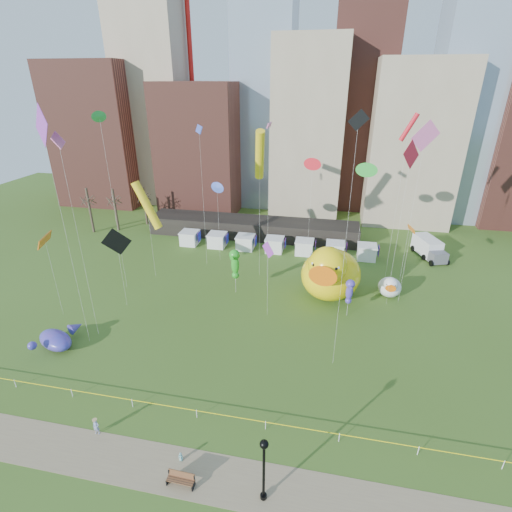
% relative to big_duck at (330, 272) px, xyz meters
% --- Properties ---
extents(ground, '(160.00, 160.00, 0.00)m').
position_rel_big_duck_xyz_m(ground, '(-10.38, -22.56, -3.72)').
color(ground, '#3E5B1C').
rests_on(ground, ground).
extents(footpath, '(70.00, 4.00, 0.02)m').
position_rel_big_duck_xyz_m(footpath, '(-10.38, -27.56, -3.71)').
color(footpath, '#877254').
rests_on(footpath, ground).
extents(skyline, '(101.00, 23.00, 68.00)m').
position_rel_big_duck_xyz_m(skyline, '(-8.13, 38.50, 17.72)').
color(skyline, brown).
rests_on(skyline, ground).
extents(pavilion, '(38.00, 6.00, 3.20)m').
position_rel_big_duck_xyz_m(pavilion, '(-14.38, 19.44, -2.12)').
color(pavilion, black).
rests_on(pavilion, ground).
extents(vendor_tents, '(33.24, 2.80, 2.40)m').
position_rel_big_duck_xyz_m(vendor_tents, '(-9.36, 13.44, -2.62)').
color(vendor_tents, white).
rests_on(vendor_tents, ground).
extents(bare_trees, '(8.44, 6.44, 8.50)m').
position_rel_big_duck_xyz_m(bare_trees, '(-40.55, 17.98, 0.29)').
color(bare_trees, '#382B21').
rests_on(bare_trees, ground).
extents(caution_tape, '(50.00, 0.06, 0.90)m').
position_rel_big_duck_xyz_m(caution_tape, '(-10.38, -22.56, -3.04)').
color(caution_tape, white).
rests_on(caution_tape, ground).
extents(big_duck, '(9.18, 11.20, 8.10)m').
position_rel_big_duck_xyz_m(big_duck, '(0.00, 0.00, 0.00)').
color(big_duck, yellow).
rests_on(big_duck, ground).
extents(small_duck, '(3.36, 4.28, 3.17)m').
position_rel_big_duck_xyz_m(small_duck, '(7.95, 1.95, -2.27)').
color(small_duck, white).
rests_on(small_duck, ground).
extents(seahorse_green, '(1.53, 1.86, 6.42)m').
position_rel_big_duck_xyz_m(seahorse_green, '(-12.37, -1.26, 0.95)').
color(seahorse_green, silver).
rests_on(seahorse_green, ground).
extents(seahorse_purple, '(1.10, 1.42, 5.05)m').
position_rel_big_duck_xyz_m(seahorse_purple, '(2.41, -3.99, -0.03)').
color(seahorse_purple, silver).
rests_on(seahorse_purple, ground).
extents(whale_inflatable, '(5.26, 5.77, 2.05)m').
position_rel_big_duck_xyz_m(whale_inflatable, '(-28.50, -16.29, -2.78)').
color(whale_inflatable, '#5B3798').
rests_on(whale_inflatable, ground).
extents(park_bench, '(2.04, 0.70, 1.03)m').
position_rel_big_duck_xyz_m(park_bench, '(-9.47, -28.46, -3.15)').
color(park_bench, brown).
rests_on(park_bench, footpath).
extents(lamppost, '(0.60, 0.60, 5.78)m').
position_rel_big_duck_xyz_m(lamppost, '(-3.49, -28.29, -0.19)').
color(lamppost, black).
rests_on(lamppost, footpath).
extents(box_truck, '(4.69, 7.49, 3.00)m').
position_rel_big_duck_xyz_m(box_truck, '(15.51, 16.43, -2.18)').
color(box_truck, white).
rests_on(box_truck, ground).
extents(woman, '(0.57, 0.40, 1.48)m').
position_rel_big_duck_xyz_m(woman, '(-17.84, -25.76, -2.96)').
color(woman, white).
rests_on(woman, footpath).
extents(toddler, '(0.30, 0.24, 0.78)m').
position_rel_big_duck_xyz_m(toddler, '(-10.20, -26.70, -3.31)').
color(toddler, silver).
rests_on(toddler, footpath).
extents(kite_0, '(1.50, 0.64, 17.83)m').
position_rel_big_duck_xyz_m(kite_0, '(-3.23, 2.28, 13.27)').
color(kite_0, silver).
rests_on(kite_0, ground).
extents(kite_1, '(3.33, 1.36, 22.42)m').
position_rel_big_duck_xyz_m(kite_1, '(9.22, 2.87, 16.63)').
color(kite_1, silver).
rests_on(kite_1, ground).
extents(kite_2, '(1.65, 0.16, 24.47)m').
position_rel_big_duck_xyz_m(kite_2, '(0.94, -13.10, 18.37)').
color(kite_2, silver).
rests_on(kite_2, ground).
extents(kite_3, '(0.72, 1.21, 23.15)m').
position_rel_big_duck_xyz_m(kite_3, '(-27.78, -2.68, 18.55)').
color(kite_3, silver).
rests_on(kite_3, ground).
extents(kite_4, '(4.04, 1.51, 14.18)m').
position_rel_big_duck_xyz_m(kite_4, '(-25.20, 1.15, 7.10)').
color(kite_4, silver).
rests_on(kite_4, ground).
extents(kite_5, '(1.56, 0.87, 12.67)m').
position_rel_big_duck_xyz_m(kite_5, '(-17.38, 8.25, 8.10)').
color(kite_5, silver).
rests_on(kite_5, ground).
extents(kite_6, '(0.71, 1.89, 10.55)m').
position_rel_big_duck_xyz_m(kite_6, '(9.00, 0.43, 6.44)').
color(kite_6, silver).
rests_on(kite_6, ground).
extents(kite_7, '(3.07, 2.26, 24.73)m').
position_rel_big_duck_xyz_m(kite_7, '(-25.69, -14.81, 18.81)').
color(kite_7, silver).
rests_on(kite_7, ground).
extents(kite_8, '(2.11, 2.52, 20.66)m').
position_rel_big_duck_xyz_m(kite_8, '(7.47, -0.21, 15.02)').
color(kite_8, silver).
rests_on(kite_8, ground).
extents(kite_9, '(0.38, 1.94, 21.85)m').
position_rel_big_duck_xyz_m(kite_9, '(-8.53, 1.55, 17.42)').
color(kite_9, silver).
rests_on(kite_9, ground).
extents(kite_10, '(2.58, 2.49, 10.61)m').
position_rel_big_duck_xyz_m(kite_10, '(-25.33, -7.12, 5.06)').
color(kite_10, silver).
rests_on(kite_10, ground).
extents(kite_11, '(1.91, 0.68, 16.57)m').
position_rel_big_duck_xyz_m(kite_11, '(3.59, 7.20, 11.86)').
color(kite_11, silver).
rests_on(kite_11, ground).
extents(kite_12, '(2.07, 4.17, 20.94)m').
position_rel_big_duck_xyz_m(kite_12, '(-10.21, 4.43, 13.80)').
color(kite_12, silver).
rests_on(kite_12, ground).
extents(kite_13, '(2.00, 3.07, 20.79)m').
position_rel_big_duck_xyz_m(kite_13, '(-19.01, 6.49, 16.44)').
color(kite_13, silver).
rests_on(kite_13, ground).
extents(kite_14, '(1.50, 3.46, 10.50)m').
position_rel_big_duck_xyz_m(kite_14, '(-32.02, -10.66, 6.23)').
color(kite_14, silver).
rests_on(kite_14, ground).
extents(kite_15, '(1.59, 1.33, 9.80)m').
position_rel_big_duck_xyz_m(kite_15, '(-7.22, -5.71, 4.91)').
color(kite_15, silver).
rests_on(kite_15, ground).
extents(kite_16, '(1.97, 0.60, 22.98)m').
position_rel_big_duck_xyz_m(kite_16, '(7.65, 4.96, 17.53)').
color(kite_16, silver).
rests_on(kite_16, ground).
extents(kite_17, '(1.65, 0.21, 22.27)m').
position_rel_big_duck_xyz_m(kite_17, '(-25.44, -13.47, 16.44)').
color(kite_17, silver).
rests_on(kite_17, ground).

